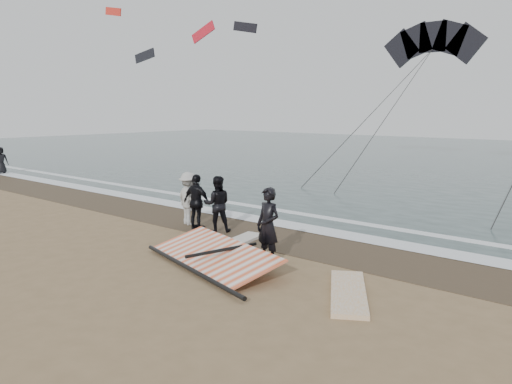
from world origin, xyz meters
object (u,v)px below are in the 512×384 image
man_main (268,226)px  board_cream (237,242)px  board_white (348,293)px  sail_rig (216,256)px

man_main → board_cream: size_ratio=0.88×
board_white → board_cream: size_ratio=1.16×
board_white → sail_rig: 3.61m
man_main → board_cream: 2.23m
board_white → sail_rig: sail_rig is taller
board_cream → sail_rig: sail_rig is taller
man_main → sail_rig: size_ratio=0.43×
man_main → board_white: 2.84m
board_white → board_cream: bearing=130.3°
board_cream → sail_rig: (0.85, -1.75, 0.15)m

